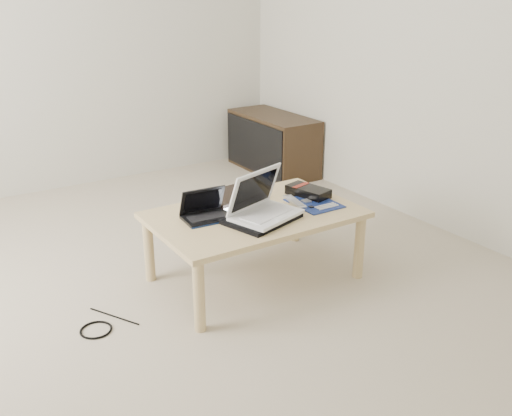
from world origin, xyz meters
TOP-DOWN VIEW (x-y plane):
  - ground at (0.00, 0.00)m, footprint 4.00×4.00m
  - coffee_table at (0.55, -0.17)m, footprint 1.10×0.70m
  - media_cabinet at (1.77, 1.45)m, footprint 0.41×0.90m
  - book at (0.55, 0.08)m, footprint 0.33×0.29m
  - netbook at (0.29, -0.10)m, footprint 0.25×0.19m
  - tablet at (0.53, -0.14)m, footprint 0.28×0.22m
  - remote at (0.81, -0.18)m, footprint 0.09×0.22m
  - neoprene_sleeve at (0.52, -0.29)m, footprint 0.42×0.36m
  - white_laptop at (0.54, -0.27)m, footprint 0.41×0.34m
  - motherboard at (0.91, -0.24)m, footprint 0.23×0.29m
  - gpu_box at (0.95, -0.12)m, footprint 0.18×0.27m
  - cable_coil at (0.41, -0.23)m, footprint 0.12×0.12m
  - floor_cable_coil at (-0.37, -0.21)m, footprint 0.16×0.16m
  - floor_cable_trail at (-0.26, -0.14)m, footprint 0.16×0.28m

SIDE VIEW (x-z plane):
  - ground at x=0.00m, z-range 0.00..0.00m
  - floor_cable_trail at x=-0.26m, z-range 0.00..0.01m
  - floor_cable_coil at x=-0.37m, z-range 0.00..0.01m
  - media_cabinet at x=1.77m, z-range 0.00..0.50m
  - coffee_table at x=0.55m, z-range 0.15..0.55m
  - motherboard at x=0.91m, z-range 0.40..0.41m
  - cable_coil at x=0.41m, z-range 0.40..0.41m
  - tablet at x=0.53m, z-range 0.40..0.41m
  - remote at x=0.81m, z-range 0.40..0.42m
  - neoprene_sleeve at x=0.52m, z-range 0.40..0.42m
  - book at x=0.55m, z-range 0.40..0.43m
  - gpu_box at x=0.95m, z-range 0.40..0.45m
  - netbook at x=0.29m, z-range 0.35..0.52m
  - white_laptop at x=0.54m, z-range 0.35..0.59m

